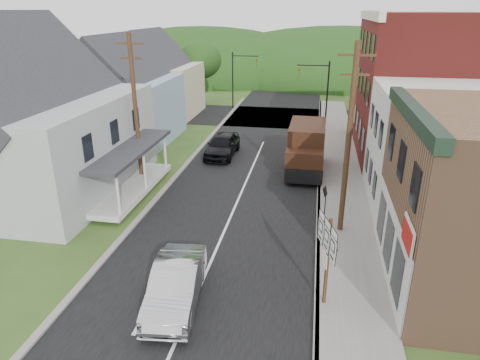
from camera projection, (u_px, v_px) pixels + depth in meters
The scene contains 24 objects.
ground at pixel (212, 259), 18.75m from camera, with size 120.00×120.00×0.00m, color #2D4719.
road at pixel (248, 177), 27.89m from camera, with size 9.00×90.00×0.02m, color black.
cross_road at pixel (275, 117), 43.43m from camera, with size 60.00×9.00×0.02m, color black.
sidewalk_right at pixel (342, 195), 25.08m from camera, with size 2.80×55.00×0.15m, color slate.
curb_right at pixel (319, 193), 25.30m from camera, with size 0.20×55.00×0.15m, color slate.
curb_left at pixel (170, 183), 26.80m from camera, with size 0.30×55.00×0.12m, color slate.
storefront_white at pixel (452, 151), 22.56m from camera, with size 8.00×7.00×6.50m, color silver.
storefront_red at pixel (420, 87), 30.59m from camera, with size 8.00×12.00×10.00m, color maroon.
house_gray at pixel (32, 120), 24.62m from camera, with size 10.20×12.24×8.35m.
house_blue at pixel (129, 95), 34.71m from camera, with size 7.14×8.16×7.28m.
house_cream at pixel (161, 79), 43.02m from camera, with size 7.14×8.16×7.28m.
utility_pole_right at pixel (348, 141), 19.31m from camera, with size 1.60×0.26×9.00m.
utility_pole_left at pixel (136, 109), 25.39m from camera, with size 1.60×0.26×9.00m.
traffic_signal_right at pixel (320, 87), 38.14m from camera, with size 2.87×0.20×6.00m.
traffic_signal_left at pixel (239, 74), 45.93m from camera, with size 2.87×0.20×6.00m.
tree_left_b at pixel (19, 89), 30.67m from camera, with size 4.80×4.80×6.94m.
tree_left_c at pixel (55, 61), 37.92m from camera, with size 5.80×5.80×8.41m.
tree_left_d at pixel (200, 60), 47.65m from camera, with size 4.80×4.80×6.94m.
forested_ridge at pixel (292, 77), 69.02m from camera, with size 90.00×30.00×16.00m, color #0F3310.
silver_sedan at pixel (176, 284), 15.70m from camera, with size 1.67×4.78×1.57m, color #B8B8BD.
dark_sedan at pixel (222, 145), 31.60m from camera, with size 1.98×4.91×1.67m, color black.
delivery_van at pixel (306, 149), 28.20m from camera, with size 2.45×5.74×3.19m.
route_sign_cluster at pixel (327, 250), 14.93m from camera, with size 0.62×1.89×3.42m.
warning_sign at pixel (325, 201), 20.58m from camera, with size 0.24×0.59×2.26m.
Camera 1 is at (4.02, -15.66, 10.19)m, focal length 32.00 mm.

